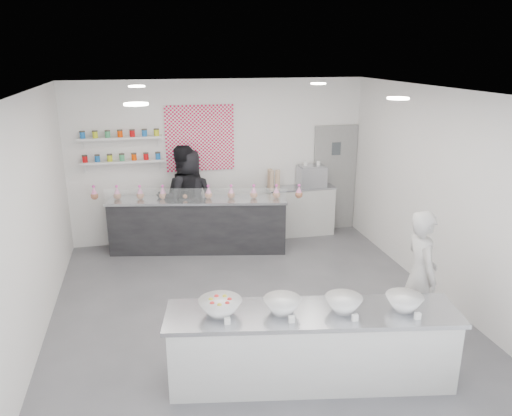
% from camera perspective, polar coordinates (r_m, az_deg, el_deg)
% --- Properties ---
extents(floor, '(6.00, 6.00, 0.00)m').
position_cam_1_polar(floor, '(7.14, -0.23, -11.61)').
color(floor, '#515156').
rests_on(floor, ground).
extents(ceiling, '(6.00, 6.00, 0.00)m').
position_cam_1_polar(ceiling, '(6.25, -0.27, 13.16)').
color(ceiling, white).
rests_on(ceiling, floor).
extents(back_wall, '(5.50, 0.00, 5.50)m').
position_cam_1_polar(back_wall, '(9.40, -4.22, 5.36)').
color(back_wall, white).
rests_on(back_wall, floor).
extents(left_wall, '(0.00, 6.00, 6.00)m').
position_cam_1_polar(left_wall, '(6.55, -24.45, -1.66)').
color(left_wall, white).
rests_on(left_wall, floor).
extents(right_wall, '(0.00, 6.00, 6.00)m').
position_cam_1_polar(right_wall, '(7.60, 20.45, 1.33)').
color(right_wall, white).
rests_on(right_wall, floor).
extents(back_door, '(0.88, 0.04, 2.10)m').
position_cam_1_polar(back_door, '(10.06, 8.95, 3.37)').
color(back_door, gray).
rests_on(back_door, floor).
extents(pattern_panel, '(1.25, 0.03, 1.20)m').
position_cam_1_polar(pattern_panel, '(9.24, -6.42, 7.93)').
color(pattern_panel, '#CC0033').
rests_on(pattern_panel, back_wall).
extents(jar_shelf_lower, '(1.45, 0.22, 0.04)m').
position_cam_1_polar(jar_shelf_lower, '(9.19, -15.03, 5.16)').
color(jar_shelf_lower, silver).
rests_on(jar_shelf_lower, back_wall).
extents(jar_shelf_upper, '(1.45, 0.22, 0.04)m').
position_cam_1_polar(jar_shelf_upper, '(9.11, -15.24, 7.74)').
color(jar_shelf_upper, silver).
rests_on(jar_shelf_upper, back_wall).
extents(preserve_jars, '(1.45, 0.10, 0.56)m').
position_cam_1_polar(preserve_jars, '(9.12, -15.17, 6.85)').
color(preserve_jars, red).
rests_on(preserve_jars, jar_shelf_lower).
extents(downlight_0, '(0.24, 0.24, 0.02)m').
position_cam_1_polar(downlight_0, '(5.11, -13.56, 11.47)').
color(downlight_0, white).
rests_on(downlight_0, ceiling).
extents(downlight_1, '(0.24, 0.24, 0.02)m').
position_cam_1_polar(downlight_1, '(5.80, 15.93, 11.96)').
color(downlight_1, white).
rests_on(downlight_1, ceiling).
extents(downlight_2, '(0.24, 0.24, 0.02)m').
position_cam_1_polar(downlight_2, '(7.70, -13.47, 13.38)').
color(downlight_2, white).
rests_on(downlight_2, ceiling).
extents(downlight_3, '(0.24, 0.24, 0.02)m').
position_cam_1_polar(downlight_3, '(8.18, 7.13, 13.93)').
color(downlight_3, white).
rests_on(downlight_3, ceiling).
extents(prep_counter, '(3.18, 1.23, 0.85)m').
position_cam_1_polar(prep_counter, '(5.63, 6.35, -15.44)').
color(prep_counter, silver).
rests_on(prep_counter, floor).
extents(back_bar, '(3.20, 1.18, 0.98)m').
position_cam_1_polar(back_bar, '(9.02, -6.62, -1.93)').
color(back_bar, black).
rests_on(back_bar, floor).
extents(sneeze_guard, '(3.05, 0.62, 0.27)m').
position_cam_1_polar(sneeze_guard, '(8.57, -6.92, 1.38)').
color(sneeze_guard, white).
rests_on(sneeze_guard, back_bar).
extents(espresso_ledge, '(1.30, 0.41, 0.97)m').
position_cam_1_polar(espresso_ledge, '(9.80, 5.11, -0.32)').
color(espresso_ledge, silver).
rests_on(espresso_ledge, floor).
extents(espresso_machine, '(0.52, 0.36, 0.40)m').
position_cam_1_polar(espresso_machine, '(9.67, 6.36, 3.61)').
color(espresso_machine, '#93969E').
rests_on(espresso_machine, espresso_ledge).
extents(cup_stacks, '(0.24, 0.24, 0.37)m').
position_cam_1_polar(cup_stacks, '(9.46, 2.04, 3.31)').
color(cup_stacks, tan).
rests_on(cup_stacks, espresso_ledge).
extents(prep_bowls, '(2.40, 0.90, 0.16)m').
position_cam_1_polar(prep_bowls, '(5.37, 6.53, -10.93)').
color(prep_bowls, white).
rests_on(prep_bowls, prep_counter).
extents(label_cards, '(2.01, 0.04, 0.07)m').
position_cam_1_polar(label_cards, '(5.01, 9.46, -13.93)').
color(label_cards, white).
rests_on(label_cards, prep_counter).
extents(cookie_bags, '(3.69, 0.86, 0.25)m').
position_cam_1_polar(cookie_bags, '(8.83, -6.76, 1.83)').
color(cookie_bags, '#FF89CB').
rests_on(cookie_bags, back_bar).
extents(woman_prep, '(0.46, 0.64, 1.66)m').
position_cam_1_polar(woman_prep, '(6.55, 18.29, -7.25)').
color(woman_prep, beige).
rests_on(woman_prep, floor).
extents(staff_left, '(1.05, 0.90, 1.90)m').
position_cam_1_polar(staff_left, '(9.10, -8.41, 1.22)').
color(staff_left, black).
rests_on(staff_left, floor).
extents(staff_right, '(1.02, 0.82, 1.82)m').
position_cam_1_polar(staff_right, '(9.12, -7.59, 1.02)').
color(staff_right, black).
rests_on(staff_right, floor).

